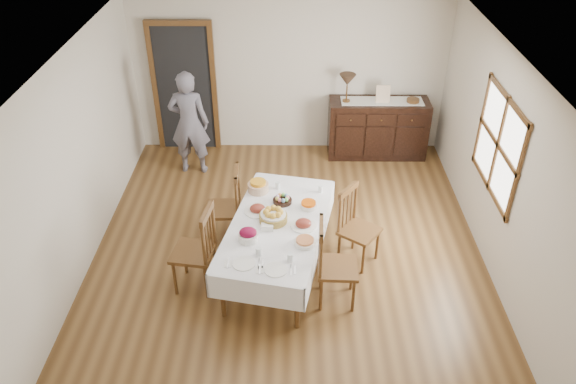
{
  "coord_description": "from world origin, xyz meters",
  "views": [
    {
      "loc": [
        0.05,
        -5.53,
        4.68
      ],
      "look_at": [
        0.0,
        0.1,
        0.95
      ],
      "focal_mm": 35.0,
      "sensor_mm": 36.0,
      "label": 1
    }
  ],
  "objects_px": {
    "chair_right_near": "(333,263)",
    "person": "(189,120)",
    "chair_right_far": "(356,226)",
    "chair_left_near": "(198,248)",
    "dining_table": "(277,229)",
    "chair_left_far": "(227,205)",
    "sideboard": "(377,128)",
    "table_lamp": "(347,81)"
  },
  "relations": [
    {
      "from": "dining_table",
      "to": "person",
      "type": "height_order",
      "value": "person"
    },
    {
      "from": "chair_right_near",
      "to": "table_lamp",
      "type": "height_order",
      "value": "table_lamp"
    },
    {
      "from": "chair_left_near",
      "to": "chair_left_far",
      "type": "relative_size",
      "value": 1.05
    },
    {
      "from": "chair_left_near",
      "to": "table_lamp",
      "type": "distance_m",
      "value": 3.82
    },
    {
      "from": "chair_right_far",
      "to": "chair_right_near",
      "type": "bearing_deg",
      "value": -167.88
    },
    {
      "from": "chair_right_near",
      "to": "person",
      "type": "height_order",
      "value": "person"
    },
    {
      "from": "dining_table",
      "to": "chair_right_near",
      "type": "xyz_separation_m",
      "value": [
        0.64,
        -0.52,
        -0.09
      ]
    },
    {
      "from": "chair_right_far",
      "to": "sideboard",
      "type": "distance_m",
      "value": 2.79
    },
    {
      "from": "dining_table",
      "to": "chair_left_far",
      "type": "distance_m",
      "value": 0.91
    },
    {
      "from": "sideboard",
      "to": "chair_left_near",
      "type": "bearing_deg",
      "value": -127.54
    },
    {
      "from": "person",
      "to": "chair_right_far",
      "type": "bearing_deg",
      "value": 139.18
    },
    {
      "from": "chair_right_near",
      "to": "chair_right_far",
      "type": "bearing_deg",
      "value": -21.91
    },
    {
      "from": "dining_table",
      "to": "table_lamp",
      "type": "xyz_separation_m",
      "value": [
        1.02,
        2.91,
        0.68
      ]
    },
    {
      "from": "chair_left_near",
      "to": "chair_right_far",
      "type": "relative_size",
      "value": 1.09
    },
    {
      "from": "chair_left_far",
      "to": "table_lamp",
      "type": "bearing_deg",
      "value": 141.28
    },
    {
      "from": "chair_left_far",
      "to": "sideboard",
      "type": "distance_m",
      "value": 3.22
    },
    {
      "from": "chair_right_far",
      "to": "table_lamp",
      "type": "distance_m",
      "value": 2.81
    },
    {
      "from": "chair_right_near",
      "to": "sideboard",
      "type": "distance_m",
      "value": 3.57
    },
    {
      "from": "chair_left_far",
      "to": "chair_right_far",
      "type": "relative_size",
      "value": 1.03
    },
    {
      "from": "sideboard",
      "to": "table_lamp",
      "type": "height_order",
      "value": "table_lamp"
    },
    {
      "from": "chair_left_far",
      "to": "table_lamp",
      "type": "relative_size",
      "value": 2.32
    },
    {
      "from": "chair_right_near",
      "to": "chair_right_far",
      "type": "distance_m",
      "value": 0.8
    },
    {
      "from": "chair_left_near",
      "to": "chair_left_far",
      "type": "bearing_deg",
      "value": 173.5
    },
    {
      "from": "chair_right_near",
      "to": "person",
      "type": "bearing_deg",
      "value": 37.34
    },
    {
      "from": "dining_table",
      "to": "table_lamp",
      "type": "distance_m",
      "value": 3.16
    },
    {
      "from": "chair_right_near",
      "to": "table_lamp",
      "type": "xyz_separation_m",
      "value": [
        0.39,
        3.43,
        0.77
      ]
    },
    {
      "from": "chair_left_far",
      "to": "sideboard",
      "type": "bearing_deg",
      "value": 133.74
    },
    {
      "from": "chair_right_near",
      "to": "sideboard",
      "type": "relative_size",
      "value": 0.68
    },
    {
      "from": "chair_left_near",
      "to": "chair_left_far",
      "type": "height_order",
      "value": "chair_left_near"
    },
    {
      "from": "dining_table",
      "to": "chair_right_far",
      "type": "bearing_deg",
      "value": 24.11
    },
    {
      "from": "dining_table",
      "to": "chair_left_far",
      "type": "height_order",
      "value": "chair_left_far"
    },
    {
      "from": "chair_right_far",
      "to": "sideboard",
      "type": "xyz_separation_m",
      "value": [
        0.6,
        2.72,
        -0.04
      ]
    },
    {
      "from": "sideboard",
      "to": "chair_left_far",
      "type": "bearing_deg",
      "value": -133.97
    },
    {
      "from": "chair_right_far",
      "to": "table_lamp",
      "type": "xyz_separation_m",
      "value": [
        0.06,
        2.7,
        0.79
      ]
    },
    {
      "from": "dining_table",
      "to": "table_lamp",
      "type": "bearing_deg",
      "value": 82.18
    },
    {
      "from": "chair_left_near",
      "to": "person",
      "type": "xyz_separation_m",
      "value": [
        -0.49,
        2.68,
        0.32
      ]
    },
    {
      "from": "chair_right_near",
      "to": "chair_right_far",
      "type": "relative_size",
      "value": 1.04
    },
    {
      "from": "chair_right_far",
      "to": "person",
      "type": "relative_size",
      "value": 0.58
    },
    {
      "from": "chair_left_near",
      "to": "dining_table",
      "type": "bearing_deg",
      "value": 116.68
    },
    {
      "from": "chair_left_near",
      "to": "sideboard",
      "type": "height_order",
      "value": "chair_left_near"
    },
    {
      "from": "chair_right_near",
      "to": "table_lamp",
      "type": "bearing_deg",
      "value": -4.26
    },
    {
      "from": "chair_left_near",
      "to": "chair_right_far",
      "type": "height_order",
      "value": "chair_left_near"
    }
  ]
}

